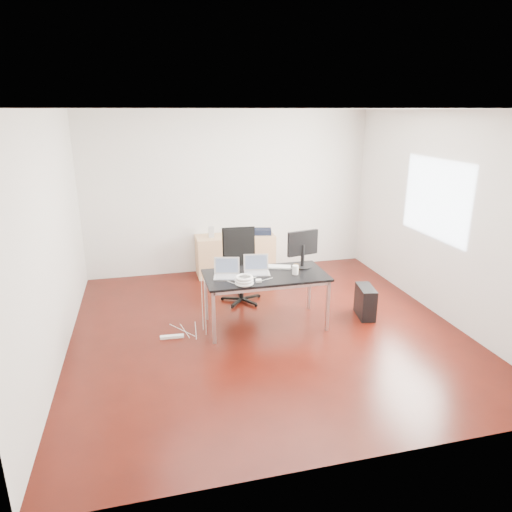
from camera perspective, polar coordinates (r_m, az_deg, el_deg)
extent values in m
plane|color=#340B05|center=(6.17, 1.24, -9.08)|extent=(5.00, 5.00, 0.00)
plane|color=silver|center=(5.50, 1.44, 17.93)|extent=(5.00, 5.00, 0.00)
plane|color=silver|center=(8.06, -3.35, 7.88)|extent=(5.00, 0.00, 5.00)
plane|color=silver|center=(3.45, 12.31, -6.42)|extent=(5.00, 0.00, 5.00)
plane|color=silver|center=(5.58, -24.28, 1.80)|extent=(0.00, 5.00, 5.00)
plane|color=silver|center=(6.75, 22.34, 4.61)|extent=(0.00, 5.00, 5.00)
plane|color=white|center=(6.87, 21.47, 6.62)|extent=(0.00, 1.50, 1.50)
cube|color=black|center=(5.99, 1.20, -2.43)|extent=(1.60, 0.80, 0.03)
cube|color=silver|center=(5.68, -5.29, -7.70)|extent=(0.04, 0.04, 0.70)
cube|color=silver|center=(6.31, -6.27, -5.02)|extent=(0.04, 0.04, 0.70)
cube|color=silver|center=(6.05, 8.96, -6.17)|extent=(0.04, 0.04, 0.70)
cube|color=silver|center=(6.65, 6.66, -3.81)|extent=(0.04, 0.04, 0.70)
cylinder|color=black|center=(6.91, -1.82, -3.87)|extent=(0.06, 0.06, 0.47)
cube|color=black|center=(6.82, -1.84, -1.80)|extent=(0.50, 0.49, 0.06)
cube|color=black|center=(6.93, -2.15, 1.17)|extent=(0.46, 0.12, 0.55)
cube|color=tan|center=(7.99, -5.63, -0.03)|extent=(0.50, 0.50, 0.70)
cube|color=tan|center=(8.15, 0.35, 0.41)|extent=(0.50, 0.50, 0.70)
cube|color=black|center=(6.61, 13.50, -5.58)|extent=(0.28, 0.48, 0.44)
cylinder|color=black|center=(8.01, -2.88, -1.49)|extent=(0.31, 0.31, 0.28)
cube|color=white|center=(6.03, -10.46, -9.88)|extent=(0.30, 0.08, 0.04)
cube|color=silver|center=(5.87, -3.67, -2.66)|extent=(0.37, 0.30, 0.01)
cube|color=silver|center=(5.94, -3.64, -1.21)|extent=(0.33, 0.12, 0.22)
cube|color=#475166|center=(5.94, -3.63, -1.23)|extent=(0.29, 0.10, 0.18)
cube|color=silver|center=(5.99, 0.13, -2.22)|extent=(0.36, 0.28, 0.01)
cube|color=silver|center=(6.06, 0.04, -0.80)|extent=(0.33, 0.10, 0.22)
cube|color=#475166|center=(6.05, 0.06, -0.82)|extent=(0.29, 0.08, 0.18)
cylinder|color=black|center=(6.29, 5.81, -1.30)|extent=(0.26, 0.26, 0.02)
cylinder|color=black|center=(6.24, 5.85, 0.09)|extent=(0.05, 0.05, 0.30)
cube|color=black|center=(6.20, 5.86, 1.63)|extent=(0.45, 0.14, 0.34)
cube|color=#475166|center=(6.22, 5.77, 1.70)|extent=(0.39, 0.09, 0.29)
cube|color=white|center=(6.24, 2.34, -1.34)|extent=(0.46, 0.28, 0.02)
cylinder|color=white|center=(5.99, 4.94, -1.74)|extent=(0.09, 0.09, 0.12)
cylinder|color=#51361B|center=(6.10, 5.04, -1.49)|extent=(0.09, 0.09, 0.10)
torus|color=white|center=(5.65, -1.47, -3.38)|extent=(0.24, 0.24, 0.04)
torus|color=white|center=(5.63, -1.48, -3.04)|extent=(0.23, 0.23, 0.04)
torus|color=white|center=(5.62, -1.48, -2.70)|extent=(0.22, 0.22, 0.04)
cube|color=white|center=(5.73, 0.33, -3.10)|extent=(0.08, 0.08, 0.03)
cube|color=#9E9E9E|center=(7.85, -5.61, 3.00)|extent=(0.09, 0.08, 0.18)
cube|color=black|center=(8.03, 0.83, 3.08)|extent=(0.35, 0.30, 0.09)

